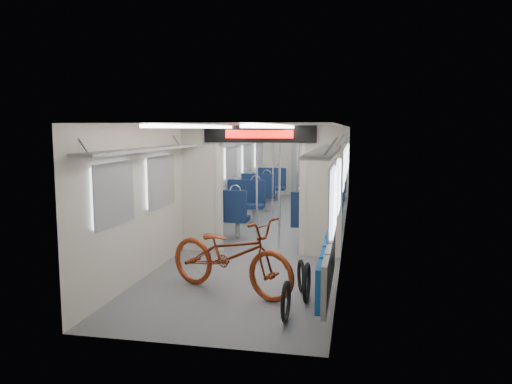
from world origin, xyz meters
TOP-DOWN VIEW (x-y plane):
  - carriage at (0.00, -0.27)m, footprint 12.00×12.02m
  - bicycle at (0.02, -4.26)m, footprint 2.14×1.43m
  - flip_bench at (1.35, -4.75)m, footprint 0.12×2.15m
  - bike_hoop_a at (0.91, -5.16)m, footprint 0.07×0.49m
  - bike_hoop_b at (1.08, -4.47)m, footprint 0.06×0.53m
  - bike_hoop_c at (0.97, -4.05)m, footprint 0.17×0.45m
  - seat_bay_near_left at (-0.93, 0.01)m, footprint 0.93×2.16m
  - seat_bay_near_right at (0.93, -0.19)m, footprint 0.95×2.26m
  - seat_bay_far_left at (-0.93, 3.65)m, footprint 0.94×2.21m
  - seat_bay_far_right at (0.93, 3.50)m, footprint 0.94×2.23m
  - stanchion_near_left at (-0.24, -1.12)m, footprint 0.04×0.04m
  - stanchion_near_right at (0.29, -1.65)m, footprint 0.04×0.04m
  - stanchion_far_left at (-0.40, 1.79)m, footprint 0.04×0.04m
  - stanchion_far_right at (0.24, 1.63)m, footprint 0.04×0.04m

SIDE VIEW (x-z plane):
  - bike_hoop_c at x=0.97m, z-range -0.03..0.43m
  - bike_hoop_a at x=0.91m, z-range -0.03..0.46m
  - bike_hoop_b at x=1.08m, z-range -0.03..0.50m
  - bicycle at x=0.02m, z-range 0.00..1.07m
  - seat_bay_near_left at x=-0.93m, z-range -0.01..1.12m
  - seat_bay_far_left at x=-0.93m, z-range -0.01..1.13m
  - seat_bay_far_right at x=0.93m, z-range -0.01..1.14m
  - seat_bay_near_right at x=0.93m, z-range -0.01..1.15m
  - flip_bench at x=1.35m, z-range 0.30..0.86m
  - stanchion_near_left at x=-0.24m, z-range 0.00..2.30m
  - stanchion_near_right at x=0.29m, z-range 0.00..2.30m
  - stanchion_far_left at x=-0.40m, z-range 0.00..2.30m
  - stanchion_far_right at x=0.24m, z-range 0.00..2.30m
  - carriage at x=0.00m, z-range 0.35..2.66m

